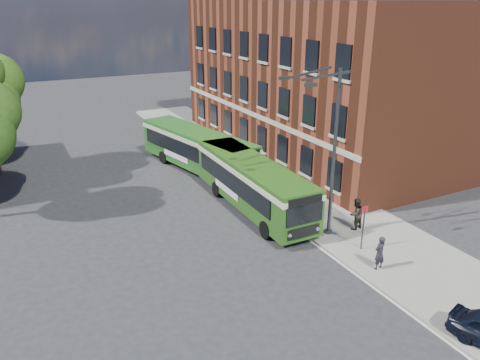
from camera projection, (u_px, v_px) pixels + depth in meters
ground at (227, 240)px, 25.03m from camera, size 120.00×120.00×0.00m
pavement at (265, 172)px, 34.62m from camera, size 6.00×48.00×0.15m
kerb_line at (228, 180)px, 33.34m from camera, size 0.12×48.00×0.01m
brick_office at (316, 66)px, 38.42m from camera, size 12.10×26.00×14.20m
street_lamp at (329, 153)px, 23.70m from camera, size 2.96×2.38×9.00m
bus_stop_sign at (363, 225)px, 23.38m from camera, size 0.35×0.08×2.52m
bus_front at (253, 181)px, 28.20m from camera, size 2.72×11.30×3.02m
bus_rear at (197, 147)px, 34.67m from camera, size 5.00×11.93×3.02m
pedestrian_a at (380, 253)px, 21.85m from camera, size 0.66×0.48×1.68m
pedestrian_b at (356, 214)px, 25.65m from camera, size 0.98×0.81×1.81m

